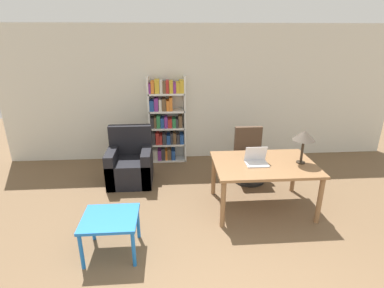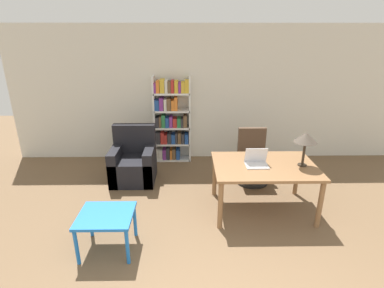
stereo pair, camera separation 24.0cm
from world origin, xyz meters
name	(u,v)px [view 2 (the right image)]	position (x,y,z in m)	size (l,w,h in m)	color
wall_back	(208,94)	(0.00, 4.53, 1.35)	(8.00, 0.06, 2.70)	silver
desk	(264,170)	(0.69, 2.41, 0.65)	(1.47, 1.03, 0.74)	olive
laptop	(256,162)	(0.56, 2.40, 0.79)	(0.32, 0.25, 0.25)	silver
table_lamp	(306,138)	(1.22, 2.38, 1.15)	(0.32, 0.32, 0.49)	#2D2319
office_chair	(252,159)	(0.73, 3.37, 0.42)	(0.57, 0.57, 0.95)	black
side_table_blue	(106,219)	(-1.40, 1.55, 0.43)	(0.65, 0.59, 0.49)	blue
armchair	(134,163)	(-1.40, 3.43, 0.32)	(0.76, 0.75, 0.97)	black
bookshelf	(171,121)	(-0.76, 4.34, 0.85)	(0.75, 0.28, 1.74)	white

